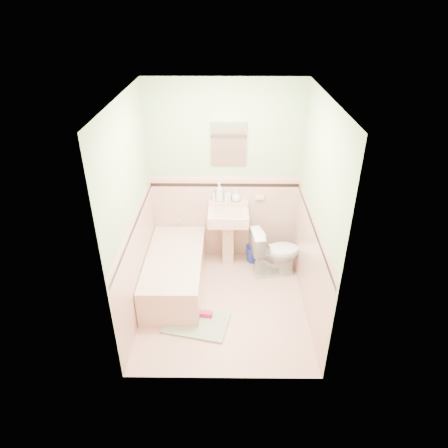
{
  "coord_description": "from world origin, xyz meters",
  "views": [
    {
      "loc": [
        0.04,
        -3.8,
        3.34
      ],
      "look_at": [
        0.0,
        0.25,
        1.0
      ],
      "focal_mm": 32.11,
      "sensor_mm": 36.0,
      "label": 1
    }
  ],
  "objects_px": {
    "sink": "(228,238)",
    "soap_bottle_right": "(236,196)",
    "medicine_cabinet": "(229,143)",
    "soap_bottle_left": "(219,192)",
    "shoe": "(206,314)",
    "toilet": "(275,252)",
    "bathtub": "(175,273)",
    "bucket": "(253,254)",
    "soap_bottle_mid": "(228,195)"
  },
  "relations": [
    {
      "from": "bathtub",
      "to": "toilet",
      "type": "xyz_separation_m",
      "value": [
        1.31,
        0.33,
        0.11
      ]
    },
    {
      "from": "medicine_cabinet",
      "to": "bucket",
      "type": "bearing_deg",
      "value": -19.02
    },
    {
      "from": "medicine_cabinet",
      "to": "shoe",
      "type": "height_order",
      "value": "medicine_cabinet"
    },
    {
      "from": "medicine_cabinet",
      "to": "shoe",
      "type": "distance_m",
      "value": 2.12
    },
    {
      "from": "soap_bottle_mid",
      "to": "medicine_cabinet",
      "type": "bearing_deg",
      "value": 74.29
    },
    {
      "from": "soap_bottle_mid",
      "to": "toilet",
      "type": "xyz_separation_m",
      "value": [
        0.64,
        -0.38,
        -0.65
      ]
    },
    {
      "from": "bathtub",
      "to": "bucket",
      "type": "distance_m",
      "value": 1.22
    },
    {
      "from": "bathtub",
      "to": "shoe",
      "type": "bearing_deg",
      "value": -54.0
    },
    {
      "from": "soap_bottle_mid",
      "to": "toilet",
      "type": "bearing_deg",
      "value": -30.55
    },
    {
      "from": "toilet",
      "to": "shoe",
      "type": "bearing_deg",
      "value": 126.35
    },
    {
      "from": "sink",
      "to": "soap_bottle_left",
      "type": "relative_size",
      "value": 3.07
    },
    {
      "from": "sink",
      "to": "shoe",
      "type": "distance_m",
      "value": 1.19
    },
    {
      "from": "medicine_cabinet",
      "to": "shoe",
      "type": "xyz_separation_m",
      "value": [
        -0.26,
        -1.32,
        -1.64
      ]
    },
    {
      "from": "toilet",
      "to": "shoe",
      "type": "xyz_separation_m",
      "value": [
        -0.89,
        -0.91,
        -0.28
      ]
    },
    {
      "from": "bathtub",
      "to": "soap_bottle_left",
      "type": "relative_size",
      "value": 5.47
    },
    {
      "from": "medicine_cabinet",
      "to": "soap_bottle_left",
      "type": "xyz_separation_m",
      "value": [
        -0.12,
        -0.03,
        -0.66
      ]
    },
    {
      "from": "soap_bottle_right",
      "to": "shoe",
      "type": "xyz_separation_m",
      "value": [
        -0.36,
        -1.29,
        -0.92
      ]
    },
    {
      "from": "sink",
      "to": "soap_bottle_right",
      "type": "distance_m",
      "value": 0.59
    },
    {
      "from": "bathtub",
      "to": "soap_bottle_mid",
      "type": "bearing_deg",
      "value": 46.59
    },
    {
      "from": "bucket",
      "to": "medicine_cabinet",
      "type": "bearing_deg",
      "value": 160.98
    },
    {
      "from": "soap_bottle_right",
      "to": "toilet",
      "type": "distance_m",
      "value": 0.91
    },
    {
      "from": "sink",
      "to": "soap_bottle_left",
      "type": "bearing_deg",
      "value": 123.45
    },
    {
      "from": "soap_bottle_mid",
      "to": "soap_bottle_left",
      "type": "bearing_deg",
      "value": 180.0
    },
    {
      "from": "soap_bottle_mid",
      "to": "bucket",
      "type": "relative_size",
      "value": 0.78
    },
    {
      "from": "bathtub",
      "to": "shoe",
      "type": "relative_size",
      "value": 9.85
    },
    {
      "from": "soap_bottle_mid",
      "to": "bucket",
      "type": "xyz_separation_m",
      "value": [
        0.37,
        -0.1,
        -0.87
      ]
    },
    {
      "from": "sink",
      "to": "medicine_cabinet",
      "type": "bearing_deg",
      "value": 90.0
    },
    {
      "from": "sink",
      "to": "soap_bottle_right",
      "type": "xyz_separation_m",
      "value": [
        0.1,
        0.18,
        0.56
      ]
    },
    {
      "from": "soap_bottle_left",
      "to": "sink",
      "type": "bearing_deg",
      "value": -56.55
    },
    {
      "from": "soap_bottle_right",
      "to": "toilet",
      "type": "height_order",
      "value": "soap_bottle_right"
    },
    {
      "from": "sink",
      "to": "toilet",
      "type": "bearing_deg",
      "value": -17.43
    },
    {
      "from": "soap_bottle_right",
      "to": "sink",
      "type": "bearing_deg",
      "value": -119.95
    },
    {
      "from": "shoe",
      "to": "bucket",
      "type": "bearing_deg",
      "value": 69.18
    },
    {
      "from": "medicine_cabinet",
      "to": "soap_bottle_left",
      "type": "height_order",
      "value": "medicine_cabinet"
    },
    {
      "from": "bathtub",
      "to": "soap_bottle_right",
      "type": "relative_size",
      "value": 9.6
    },
    {
      "from": "soap_bottle_mid",
      "to": "bucket",
      "type": "distance_m",
      "value": 0.96
    },
    {
      "from": "bucket",
      "to": "shoe",
      "type": "distance_m",
      "value": 1.35
    },
    {
      "from": "bathtub",
      "to": "bucket",
      "type": "relative_size",
      "value": 6.57
    },
    {
      "from": "toilet",
      "to": "bucket",
      "type": "height_order",
      "value": "toilet"
    },
    {
      "from": "medicine_cabinet",
      "to": "soap_bottle_left",
      "type": "relative_size",
      "value": 2.04
    },
    {
      "from": "toilet",
      "to": "bucket",
      "type": "bearing_deg",
      "value": 34.37
    },
    {
      "from": "soap_bottle_left",
      "to": "soap_bottle_mid",
      "type": "relative_size",
      "value": 1.54
    },
    {
      "from": "shoe",
      "to": "soap_bottle_left",
      "type": "bearing_deg",
      "value": 90.58
    },
    {
      "from": "soap_bottle_left",
      "to": "soap_bottle_right",
      "type": "relative_size",
      "value": 1.76
    },
    {
      "from": "bathtub",
      "to": "soap_bottle_mid",
      "type": "relative_size",
      "value": 8.42
    },
    {
      "from": "toilet",
      "to": "bucket",
      "type": "xyz_separation_m",
      "value": [
        -0.27,
        0.28,
        -0.22
      ]
    },
    {
      "from": "medicine_cabinet",
      "to": "sink",
      "type": "bearing_deg",
      "value": -90.0
    },
    {
      "from": "bathtub",
      "to": "soap_bottle_right",
      "type": "distance_m",
      "value": 1.3
    },
    {
      "from": "soap_bottle_left",
      "to": "soap_bottle_right",
      "type": "bearing_deg",
      "value": 0.0
    },
    {
      "from": "soap_bottle_left",
      "to": "medicine_cabinet",
      "type": "bearing_deg",
      "value": 14.16
    }
  ]
}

